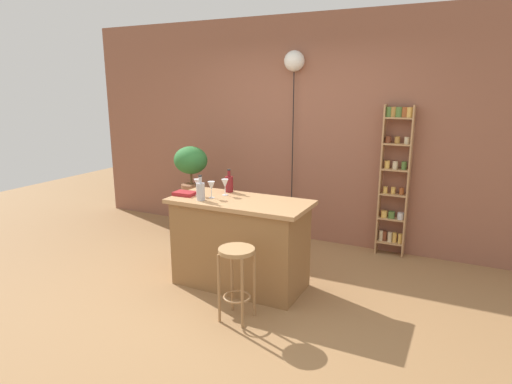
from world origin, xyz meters
TOP-DOWN VIEW (x-y plane):
  - ground at (0.00, 0.00)m, footprint 12.00×12.00m
  - back_wall at (0.00, 1.95)m, footprint 6.40×0.10m
  - kitchen_counter at (0.00, 0.30)m, footprint 1.37×0.64m
  - bar_stool at (0.29, -0.30)m, footprint 0.30×0.30m
  - spice_shelf at (1.20, 1.82)m, footprint 0.33×0.13m
  - plant_stool at (-1.22, 1.25)m, footprint 0.36×0.36m
  - potted_plant at (-1.22, 1.25)m, footprint 0.44×0.39m
  - bottle_spirits_clear at (-0.25, 0.54)m, footprint 0.08×0.08m
  - bottle_sauce_amber at (-0.33, 0.12)m, footprint 0.08×0.08m
  - wine_glass_left at (-0.22, 0.40)m, footprint 0.07×0.07m
  - wine_glass_center at (-0.29, 0.25)m, footprint 0.07×0.07m
  - wine_glass_right at (-0.47, 0.28)m, footprint 0.07×0.07m
  - cookbook at (-0.59, 0.22)m, footprint 0.22×0.16m
  - pendant_globe_light at (-0.07, 1.84)m, footprint 0.25×0.25m

SIDE VIEW (x-z plane):
  - ground at x=0.00m, z-range 0.00..0.00m
  - plant_stool at x=-1.22m, z-range 0.00..0.48m
  - kitchen_counter at x=0.00m, z-range 0.00..0.89m
  - bar_stool at x=0.29m, z-range 0.15..0.79m
  - cookbook at x=-0.59m, z-range 0.88..0.92m
  - potted_plant at x=-1.22m, z-range 0.58..1.31m
  - spice_shelf at x=1.20m, z-range 0.08..1.83m
  - bottle_spirits_clear at x=-0.25m, z-range 0.85..1.09m
  - bottle_sauce_amber at x=-0.33m, z-range 0.85..1.10m
  - wine_glass_left at x=-0.22m, z-range 0.92..1.08m
  - wine_glass_center at x=-0.29m, z-range 0.92..1.08m
  - wine_glass_right at x=-0.47m, z-range 0.92..1.08m
  - back_wall at x=0.00m, z-range 0.00..2.80m
  - pendant_globe_light at x=-0.07m, z-range 1.04..3.41m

